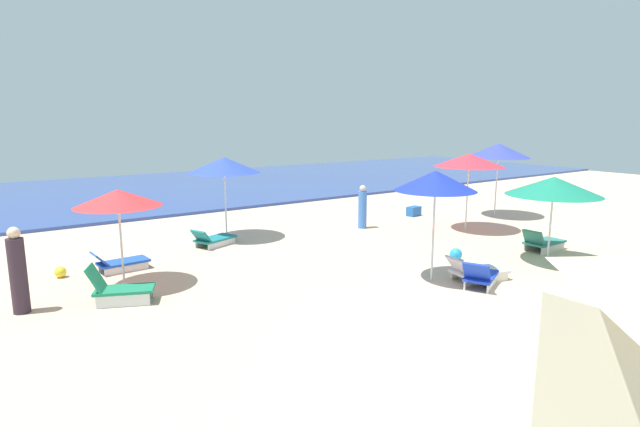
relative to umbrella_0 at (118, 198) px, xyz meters
The scene contains 19 objects.
ground_plane 8.93m from the umbrella_0, 57.00° to the right, with size 60.00×60.00×0.00m, color beige.
ocean 15.94m from the umbrella_0, 72.57° to the left, with size 60.00×15.24×0.12m, color #2F4796.
umbrella_0 is the anchor object (origin of this frame).
lounge_chair_0_0 2.07m from the umbrella_0, 108.90° to the right, with size 1.40×1.05×0.83m.
lounge_chair_0_1 2.26m from the umbrella_0, 80.23° to the left, with size 1.36×0.67×0.56m.
umbrella_1 7.14m from the umbrella_0, 31.41° to the right, with size 1.89×1.89×2.61m.
lounge_chair_1_0 8.37m from the umbrella_0, 31.92° to the right, with size 1.56×0.95×0.62m.
lounge_chair_1_1 8.31m from the umbrella_0, 35.30° to the right, with size 1.38×1.06×0.70m.
umbrella_2 11.20m from the umbrella_0, ahead, with size 2.35×2.35×2.62m.
umbrella_3 4.97m from the umbrella_0, 37.55° to the left, with size 2.23×2.23×2.59m.
lounge_chair_3_0 4.34m from the umbrella_0, 36.30° to the left, with size 1.47×1.05×0.59m.
umbrella_4 14.16m from the umbrella_0, ahead, with size 2.38×2.38×2.84m.
umbrella_5 10.70m from the umbrella_0, 24.59° to the right, with size 2.40×2.40×2.30m.
lounge_chair_5_0 11.53m from the umbrella_0, 18.66° to the right, with size 1.35×0.64×0.67m.
beachgoer_0 2.45m from the umbrella_0, 167.06° to the right, with size 0.44×0.44×1.73m.
beachgoer_2 8.75m from the umbrella_0, 11.46° to the left, with size 0.33×0.33×1.51m.
cooler_box_0 11.95m from the umbrella_0, 11.24° to the left, with size 0.57×0.33×0.37m, color #2360B2.
beach_ball_1 8.64m from the umbrella_0, 20.11° to the right, with size 0.34×0.34×0.34m, color #259EE4.
beach_ball_2 2.70m from the umbrella_0, 124.52° to the left, with size 0.27×0.27×0.27m, color yellow.
Camera 1 is at (-7.44, -4.36, 3.79)m, focal length 28.52 mm.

